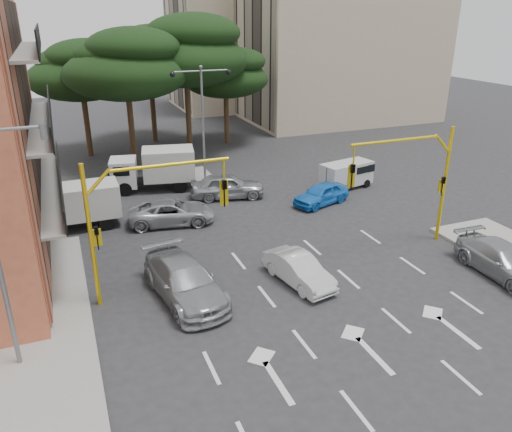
{
  "coord_description": "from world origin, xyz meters",
  "views": [
    {
      "loc": [
        -9.14,
        -16.74,
        11.16
      ],
      "look_at": [
        -0.54,
        4.87,
        1.6
      ],
      "focal_mm": 35.0,
      "sensor_mm": 36.0,
      "label": 1
    }
  ],
  "objects": [
    {
      "name": "ground",
      "position": [
        0.0,
        0.0,
        0.0
      ],
      "size": [
        120.0,
        120.0,
        0.0
      ],
      "primitive_type": "plane",
      "color": "#28282B",
      "rests_on": "ground"
    },
    {
      "name": "sidewalk_left",
      "position": [
        -11.5,
        -4.0,
        0.07
      ],
      "size": [
        5.0,
        26.0,
        0.15
      ],
      "primitive_type": "cube",
      "color": "gray",
      "rests_on": "ground"
    },
    {
      "name": "median_strip",
      "position": [
        0.0,
        16.0,
        0.07
      ],
      "size": [
        1.4,
        6.0,
        0.15
      ],
      "primitive_type": "cube",
      "color": "gray",
      "rests_on": "ground"
    },
    {
      "name": "apartment_beige_near",
      "position": [
        19.95,
        32.0,
        9.35
      ],
      "size": [
        20.2,
        12.15,
        18.7
      ],
      "color": "#CAB398",
      "rests_on": "ground"
    },
    {
      "name": "apartment_beige_far",
      "position": [
        12.95,
        44.0,
        8.35
      ],
      "size": [
        16.2,
        12.15,
        16.7
      ],
      "color": "#CAB398",
      "rests_on": "ground"
    },
    {
      "name": "pine_left_near",
      "position": [
        -3.94,
        21.96,
        7.6
      ],
      "size": [
        9.15,
        9.15,
        10.23
      ],
      "color": "#382616",
      "rests_on": "ground"
    },
    {
      "name": "pine_center",
      "position": [
        1.06,
        23.96,
        8.3
      ],
      "size": [
        9.98,
        9.98,
        11.16
      ],
      "color": "#382616",
      "rests_on": "ground"
    },
    {
      "name": "pine_left_far",
      "position": [
        -6.94,
        25.96,
        6.91
      ],
      "size": [
        8.32,
        8.32,
        9.3
      ],
      "color": "#382616",
      "rests_on": "ground"
    },
    {
      "name": "pine_right",
      "position": [
        5.06,
        25.96,
        6.22
      ],
      "size": [
        7.49,
        7.49,
        8.37
      ],
      "color": "#382616",
      "rests_on": "ground"
    },
    {
      "name": "pine_back",
      "position": [
        -0.94,
        28.96,
        7.6
      ],
      "size": [
        9.15,
        9.15,
        10.23
      ],
      "color": "#382616",
      "rests_on": "ground"
    },
    {
      "name": "signal_mast_right",
      "position": [
        6.8,
        1.99,
        3.88
      ],
      "size": [
        5.79,
        0.37,
        6.0
      ],
      "color": "yellow",
      "rests_on": "ground"
    },
    {
      "name": "signal_mast_left",
      "position": [
        -6.8,
        1.99,
        3.88
      ],
      "size": [
        5.79,
        0.37,
        6.0
      ],
      "color": "yellow",
      "rests_on": "ground"
    },
    {
      "name": "street_lamp_left",
      "position": [
        -11.29,
        -1.0,
        4.72
      ],
      "size": [
        2.08,
        0.2,
        8.0
      ],
      "color": "slate",
      "rests_on": "sidewalk_left"
    },
    {
      "name": "street_lamp_center",
      "position": [
        0.0,
        16.0,
        5.43
      ],
      "size": [
        4.16,
        0.36,
        7.77
      ],
      "color": "slate",
      "rests_on": "median_strip"
    },
    {
      "name": "car_white_hatch",
      "position": [
        -0.23,
        0.56,
        0.64
      ],
      "size": [
        2.07,
        4.09,
        1.29
      ],
      "primitive_type": "imported",
      "rotation": [
        0.0,
        0.0,
        0.19
      ],
      "color": "silver",
      "rests_on": "ground"
    },
    {
      "name": "car_blue_compact",
      "position": [
        5.4,
        8.84,
        0.66
      ],
      "size": [
        4.19,
        2.73,
        1.33
      ],
      "primitive_type": "imported",
      "rotation": [
        0.0,
        0.0,
        -1.25
      ],
      "color": "blue",
      "rests_on": "ground"
    },
    {
      "name": "car_silver_wagon",
      "position": [
        -5.2,
        1.21,
        0.8
      ],
      "size": [
        2.99,
        5.75,
        1.59
      ],
      "primitive_type": "imported",
      "rotation": [
        0.0,
        0.0,
        0.14
      ],
      "color": "#919498",
      "rests_on": "ground"
    },
    {
      "name": "car_silver_cross_a",
      "position": [
        -3.91,
        9.24,
        0.67
      ],
      "size": [
        5.17,
        3.06,
        1.35
      ],
      "primitive_type": "imported",
      "rotation": [
        0.0,
        0.0,
        1.39
      ],
      "color": "#A7A9AF",
      "rests_on": "ground"
    },
    {
      "name": "car_silver_cross_b",
      "position": [
        0.36,
        12.09,
        0.8
      ],
      "size": [
        5.01,
        2.9,
        1.6
      ],
      "primitive_type": "imported",
      "rotation": [
        0.0,
        0.0,
        1.34
      ],
      "color": "#9FA2A6",
      "rests_on": "ground"
    },
    {
      "name": "car_silver_parked",
      "position": [
        8.7,
        -2.23,
        0.72
      ],
      "size": [
        2.2,
        5.02,
        1.43
      ],
      "primitive_type": "imported",
      "rotation": [
        0.0,
        0.0,
        -0.04
      ],
      "color": "#9DA0A4",
      "rests_on": "ground"
    },
    {
      "name": "van_white",
      "position": [
        8.5,
        11.0,
        0.9
      ],
      "size": [
        3.84,
        2.31,
        1.79
      ],
      "primitive_type": null,
      "rotation": [
        0.0,
        0.0,
        -1.37
      ],
      "color": "silver",
      "rests_on": "ground"
    },
    {
      "name": "box_truck_a",
      "position": [
        -8.98,
        10.57,
        1.23
      ],
      "size": [
        4.99,
        2.1,
        2.45
      ],
      "primitive_type": null,
      "rotation": [
        0.0,
        0.0,
        1.57
      ],
      "color": "silver",
      "rests_on": "ground"
    },
    {
      "name": "box_truck_b",
      "position": [
        -3.67,
        15.5,
        1.38
      ],
      "size": [
        5.94,
        3.39,
        2.75
      ],
      "primitive_type": null,
      "rotation": [
        0.0,
        0.0,
        1.37
      ],
      "color": "white",
      "rests_on": "ground"
    }
  ]
}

